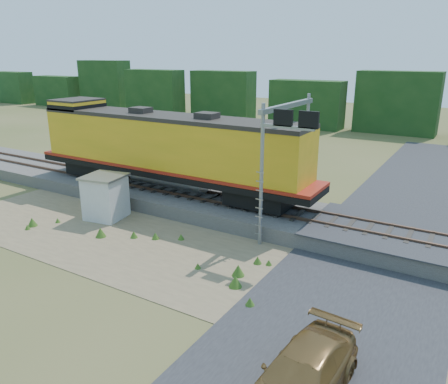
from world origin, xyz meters
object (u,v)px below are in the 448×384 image
Objects in this scene: shed at (106,197)px; signal_gantry at (288,134)px; car at (302,377)px; locomotive at (164,147)px.

shed is 10.61m from signal_gantry.
shed is at bearing -160.03° from signal_gantry.
car is at bearing -36.16° from shed.
signal_gantry is (9.29, 3.38, 3.84)m from shed.
signal_gantry is 1.45× the size of car.
signal_gantry reaches higher than car.
car is at bearing -39.72° from locomotive.
locomotive is at bearing 66.51° from shed.
car is at bearing -64.23° from signal_gantry.
locomotive is 4.13× the size of car.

